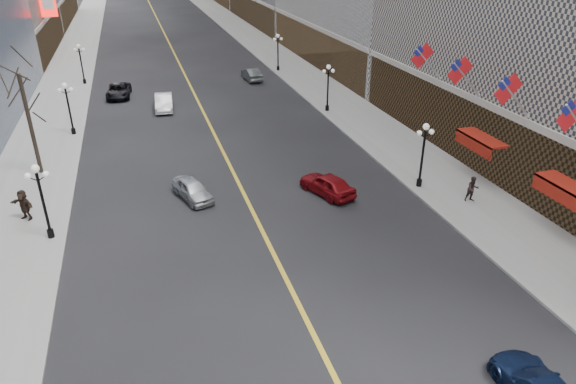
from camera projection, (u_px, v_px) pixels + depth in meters
sidewalk_east at (286, 63)px, 70.34m from camera, size 6.00×230.00×0.15m
sidewalk_west at (68, 77)px, 63.15m from camera, size 6.00×230.00×0.15m
lane_line at (175, 55)px, 75.35m from camera, size 0.25×200.00×0.02m
streetlamp_east_1 at (423, 149)px, 34.21m from camera, size 1.26×0.44×4.52m
streetlamp_east_2 at (328, 83)px, 49.65m from camera, size 1.26×0.44×4.52m
streetlamp_east_3 at (278, 48)px, 65.08m from camera, size 1.26×0.44×4.52m
streetlamp_west_1 at (41, 194)px, 28.15m from camera, size 1.26×0.44×4.52m
streetlamp_west_2 at (68, 103)px, 43.59m from camera, size 1.26×0.44×4.52m
streetlamp_west_3 at (81, 60)px, 59.02m from camera, size 1.26×0.44×4.52m
flag_2 at (574, 117)px, 26.30m from camera, size 2.87×0.12×2.87m
flag_3 at (510, 92)px, 30.59m from camera, size 2.87×0.12×2.87m
flag_4 at (462, 73)px, 34.87m from camera, size 2.87×0.12×2.87m
flag_5 at (424, 58)px, 39.16m from camera, size 2.87×0.12×2.87m
awning_b at (567, 189)px, 28.38m from camera, size 1.40×4.00×0.93m
awning_c at (479, 140)px, 35.24m from camera, size 1.40×4.00×0.93m
tree_west_far at (22, 90)px, 34.80m from camera, size 3.60×3.60×7.92m
car_nb_near at (192, 189)px, 33.76m from camera, size 2.73×4.24×1.34m
car_nb_mid at (164, 102)px, 51.21m from camera, size 1.99×4.84×1.56m
car_nb_far at (119, 91)px, 55.28m from camera, size 2.80×5.29×1.42m
car_sb_mid at (327, 184)px, 34.32m from camera, size 3.21×4.65×1.47m
car_sb_far at (252, 74)px, 61.82m from camera, size 1.82×4.50×1.45m
ped_east_walk at (473, 189)px, 33.04m from camera, size 0.87×0.54×1.71m
ped_west_far at (24, 205)px, 30.88m from camera, size 1.67×1.56×1.92m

